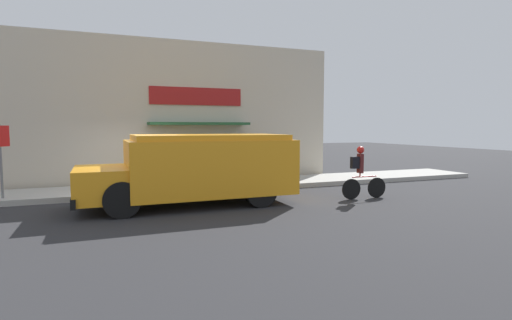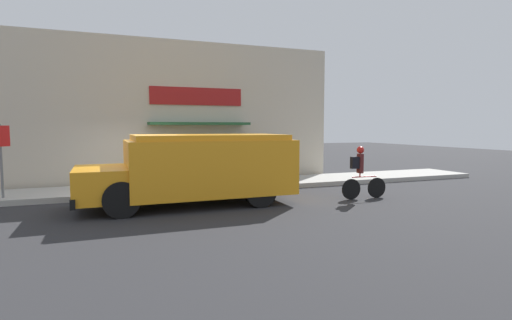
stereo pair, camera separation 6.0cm
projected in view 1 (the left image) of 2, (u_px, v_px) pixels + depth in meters
The scene contains 7 objects.
ground_plane at pixel (139, 198), 12.44m from camera, with size 70.00×70.00×0.00m, color #2B2B2D.
sidewalk at pixel (136, 190), 13.51m from camera, with size 28.00×2.31×0.17m.
storefront at pixel (133, 113), 14.64m from camera, with size 16.24×1.10×5.50m.
school_bus at pixel (197, 167), 11.38m from camera, with size 5.92×2.84×2.00m.
cyclist at pixel (361, 173), 12.30m from camera, with size 1.56×0.23×1.63m.
stop_sign_post at pixel (0, 149), 11.36m from camera, with size 0.45×0.45×2.14m.
trash_bin at pixel (247, 168), 15.49m from camera, with size 0.50×0.50×0.91m.
Camera 1 is at (-1.14, -12.78, 2.22)m, focal length 28.00 mm.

